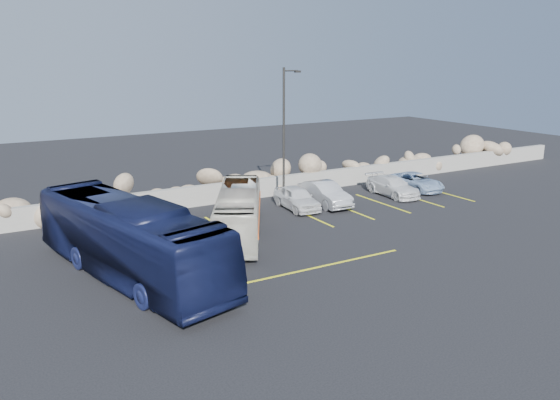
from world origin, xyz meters
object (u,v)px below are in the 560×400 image
car_a (297,198)px  car_b (325,194)px  car_c (393,186)px  vintage_bus (239,212)px  car_d (416,182)px  lamppost (285,133)px  tour_coach (129,239)px

car_a → car_b: size_ratio=0.92×
car_b → car_c: car_b is taller
vintage_bus → car_d: vintage_bus is taller
car_d → lamppost: bearing=173.7°
tour_coach → car_a: size_ratio=2.93×
car_a → car_c: size_ratio=0.94×
lamppost → tour_coach: size_ratio=0.71×
tour_coach → car_a: bearing=12.0°
car_b → car_d: (7.40, 0.19, -0.12)m
lamppost → car_b: 4.33m
lamppost → car_c: 8.21m
vintage_bus → car_b: (6.93, 2.68, -0.49)m
car_b → vintage_bus: bearing=-156.5°
vintage_bus → car_c: (12.00, 2.47, -0.58)m
tour_coach → car_c: size_ratio=2.75×
car_b → car_a: bearing=179.7°
tour_coach → car_d: (20.36, 5.51, -1.01)m
car_a → car_b: car_b is taller
lamppost → car_a: (0.24, -1.00, -3.64)m
lamppost → car_b: lamppost is taller
car_c → lamppost: bearing=171.9°
car_a → vintage_bus: bearing=-146.6°
vintage_bus → car_a: (5.03, 2.77, -0.52)m
car_a → car_b: bearing=2.0°
car_b → car_d: car_b is taller
car_a → lamppost: bearing=108.0°
vintage_bus → car_b: bearing=49.4°
tour_coach → car_c: (18.03, 5.11, -0.98)m
tour_coach → vintage_bus: bearing=9.6°
lamppost → car_d: lamppost is taller
lamppost → car_c: (7.21, -1.30, -3.70)m
tour_coach → car_b: tour_coach is taller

